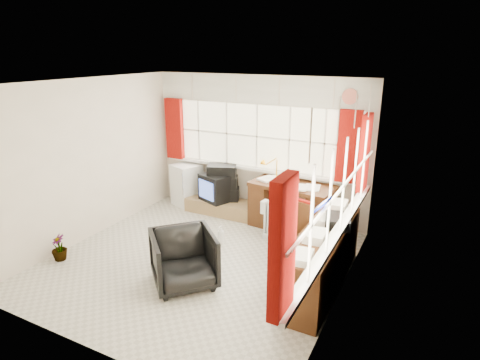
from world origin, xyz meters
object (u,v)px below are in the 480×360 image
object	(u,v)px
desk	(292,204)
desk_lamp	(277,165)
office_chair	(184,259)
radiator	(276,225)
credenza	(322,257)
mini_fridge	(187,185)
tv_bench	(223,207)
crt_tv	(217,187)
task_chair	(295,232)

from	to	relation	value
desk	desk_lamp	bearing A→B (deg)	161.18
office_chair	radiator	size ratio (longest dim) A/B	1.26
credenza	mini_fridge	xyz separation A→B (m)	(-3.13, 1.60, 0.01)
desk	tv_bench	distance (m)	1.38
desk_lamp	crt_tv	bearing A→B (deg)	-176.18
task_chair	tv_bench	xyz separation A→B (m)	(-1.81, 1.23, -0.39)
crt_tv	task_chair	bearing A→B (deg)	-32.13
credenza	mini_fridge	world-z (taller)	credenza
office_chair	desk_lamp	bearing A→B (deg)	36.30
desk_lamp	crt_tv	world-z (taller)	desk_lamp
task_chair	office_chair	distance (m)	1.54
desk	credenza	distance (m)	1.74
task_chair	radiator	world-z (taller)	task_chair
mini_fridge	crt_tv	bearing A→B (deg)	-7.34
crt_tv	credenza	bearing A→B (deg)	-32.12
office_chair	credenza	world-z (taller)	credenza
task_chair	desk	bearing A→B (deg)	111.67
mini_fridge	task_chair	bearing A→B (deg)	-26.12
task_chair	tv_bench	world-z (taller)	task_chair
desk	crt_tv	distance (m)	1.47
task_chair	mini_fridge	xyz separation A→B (m)	(-2.67, 1.31, -0.12)
radiator	desk_lamp	bearing A→B (deg)	113.36
tv_bench	mini_fridge	world-z (taller)	mini_fridge
desk_lamp	crt_tv	xyz separation A→B (m)	(-1.13, -0.08, -0.55)
radiator	mini_fridge	distance (m)	2.25
desk	office_chair	xyz separation A→B (m)	(-0.63, -2.24, -0.08)
desk	task_chair	distance (m)	1.27
desk	mini_fridge	world-z (taller)	desk
tv_bench	crt_tv	size ratio (longest dim) A/B	2.04
tv_bench	crt_tv	bearing A→B (deg)	-172.87
desk	crt_tv	size ratio (longest dim) A/B	2.08
desk	crt_tv	bearing A→B (deg)	178.49
crt_tv	desk	bearing A→B (deg)	-1.51
radiator	credenza	xyz separation A→B (m)	(0.99, -0.94, 0.14)
desk	radiator	xyz separation A→B (m)	(-0.06, -0.53, -0.18)
task_chair	tv_bench	bearing A→B (deg)	145.89
desk	mini_fridge	distance (m)	2.20
office_chair	task_chair	bearing A→B (deg)	-2.29
credenza	tv_bench	distance (m)	2.75
credenza	desk	bearing A→B (deg)	122.45
credenza	tv_bench	bearing A→B (deg)	146.30
desk_lamp	credenza	world-z (taller)	desk_lamp
crt_tv	mini_fridge	bearing A→B (deg)	172.66
desk	task_chair	world-z (taller)	task_chair
task_chair	office_chair	xyz separation A→B (m)	(-1.10, -1.07, -0.16)
office_chair	radiator	world-z (taller)	office_chair
radiator	crt_tv	size ratio (longest dim) A/B	0.91
desk_lamp	mini_fridge	bearing A→B (deg)	179.41
desk	office_chair	distance (m)	2.33
desk	crt_tv	xyz separation A→B (m)	(-1.47, 0.04, 0.06)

